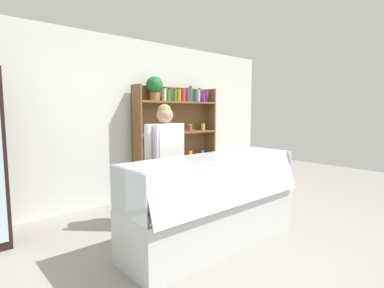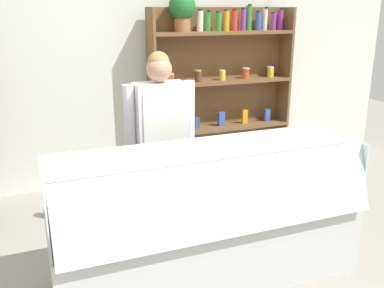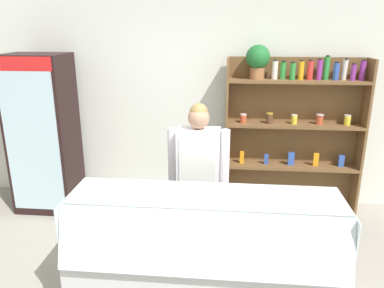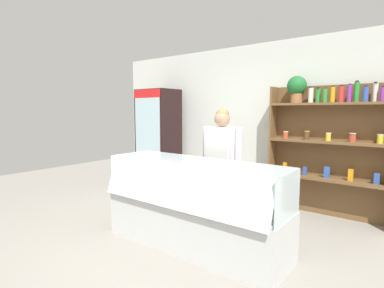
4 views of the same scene
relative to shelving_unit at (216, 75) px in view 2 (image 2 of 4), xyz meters
name	(u,v)px [view 2 (image 2 of 4)]	position (x,y,z in m)	size (l,w,h in m)	color
ground_plane	(214,285)	(-0.93, -2.06, -1.19)	(12.00, 12.00, 0.00)	gray
back_wall	(132,63)	(-0.93, 0.23, 0.16)	(6.80, 0.10, 2.70)	silver
shelving_unit	(216,75)	(0.00, 0.00, 0.00)	(1.69, 0.29, 2.09)	brown
deli_display_case	(208,240)	(-0.93, -1.95, -0.88)	(2.21, 0.73, 1.01)	silver
shop_clerk	(161,131)	(-1.04, -1.18, -0.25)	(0.61, 0.25, 1.60)	#383D51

